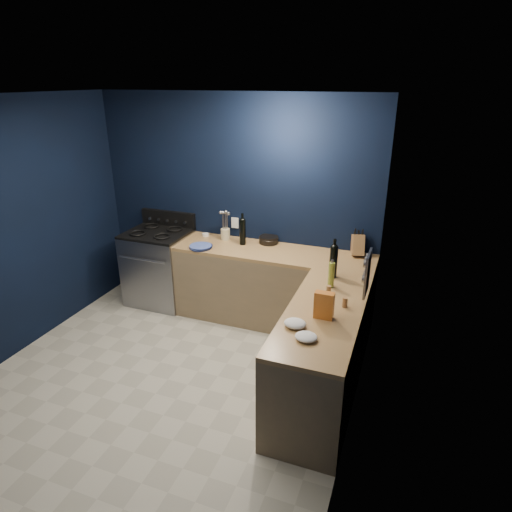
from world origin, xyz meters
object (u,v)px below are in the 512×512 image
at_px(utensil_crock, 225,234).
at_px(knife_block, 358,245).
at_px(crouton_bag, 324,305).
at_px(plate_stack, 201,247).
at_px(gas_range, 160,268).

relative_size(utensil_crock, knife_block, 0.60).
bearing_deg(crouton_bag, plate_stack, 147.44).
xyz_separation_m(utensil_crock, knife_block, (1.58, 0.06, 0.05)).
bearing_deg(gas_range, knife_block, 5.77).
bearing_deg(crouton_bag, gas_range, 152.29).
distance_m(gas_range, utensil_crock, 1.01).
bearing_deg(utensil_crock, knife_block, 2.31).
bearing_deg(gas_range, utensil_crock, 12.01).
xyz_separation_m(plate_stack, crouton_bag, (1.68, -1.08, 0.10)).
distance_m(plate_stack, utensil_crock, 0.40).
bearing_deg(plate_stack, knife_block, 13.93).
bearing_deg(knife_block, utensil_crock, 167.84).
height_order(plate_stack, knife_block, knife_block).
bearing_deg(utensil_crock, plate_stack, -112.66).
xyz_separation_m(gas_range, crouton_bag, (2.38, -1.26, 0.56)).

